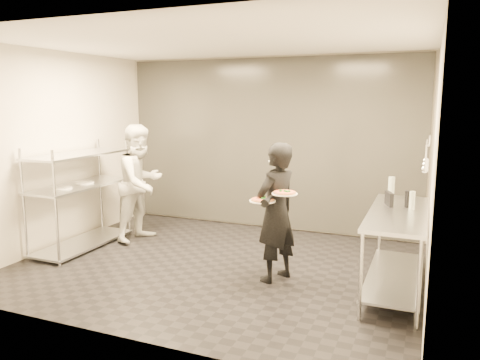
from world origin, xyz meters
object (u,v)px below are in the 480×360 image
at_px(waiter, 276,213).
at_px(pos_monitor, 389,199).
at_px(bottle_clear, 412,200).
at_px(prep_counter, 397,237).
at_px(pass_rack, 81,195).
at_px(pizza_plate_far, 285,193).
at_px(bottle_green, 391,188).
at_px(bottle_dark, 407,199).
at_px(salad_plate, 279,160).
at_px(pizza_plate_near, 262,200).
at_px(chef, 141,183).

relative_size(waiter, pos_monitor, 7.43).
bearing_deg(bottle_clear, prep_counter, -133.32).
bearing_deg(waiter, bottle_clear, 125.44).
xyz_separation_m(pass_rack, bottle_clear, (4.46, 0.14, 0.25)).
distance_m(pizza_plate_far, bottle_green, 1.44).
bearing_deg(bottle_dark, waiter, -164.41).
bearing_deg(pos_monitor, bottle_green, 71.51).
xyz_separation_m(pass_rack, salad_plate, (2.94, 0.11, 0.64)).
bearing_deg(waiter, bottle_green, 147.45).
distance_m(pizza_plate_near, pizza_plate_far, 0.26).
relative_size(waiter, chef, 0.93).
relative_size(pass_rack, bottle_dark, 8.45).
bearing_deg(salad_plate, pizza_plate_far, -65.24).
xyz_separation_m(pizza_plate_near, salad_plate, (0.04, 0.50, 0.40)).
bearing_deg(bottle_clear, bottle_dark, 119.28).
bearing_deg(salad_plate, bottle_green, 22.80).
xyz_separation_m(salad_plate, bottle_dark, (1.47, 0.13, -0.39)).
bearing_deg(chef, waiter, -99.40).
distance_m(pos_monitor, bottle_dark, 0.20).
bearing_deg(prep_counter, pos_monitor, 116.06).
bearing_deg(bottle_dark, bottle_green, 116.96).
height_order(prep_counter, waiter, waiter).
xyz_separation_m(chef, bottle_dark, (3.81, -0.40, 0.14)).
bearing_deg(bottle_clear, pizza_plate_near, -161.37).
bearing_deg(bottle_dark, salad_plate, -175.10).
bearing_deg(bottle_green, pizza_plate_near, -141.65).
bearing_deg(chef, bottle_dark, -87.06).
distance_m(pizza_plate_near, bottle_clear, 1.64).
height_order(pass_rack, pizza_plate_far, pass_rack).
xyz_separation_m(pass_rack, pizza_plate_near, (2.90, -0.38, 0.24)).
bearing_deg(pass_rack, pos_monitor, 3.37).
bearing_deg(waiter, chef, -84.33).
xyz_separation_m(prep_counter, pizza_plate_near, (-1.43, -0.39, 0.38)).
xyz_separation_m(chef, bottle_clear, (3.86, -0.49, 0.15)).
distance_m(prep_counter, bottle_dark, 0.46).
height_order(pass_rack, bottle_dark, pass_rack).
distance_m(pass_rack, pos_monitor, 4.22).
relative_size(prep_counter, pizza_plate_near, 6.07).
distance_m(pass_rack, prep_counter, 4.33).
relative_size(pass_rack, prep_counter, 0.89).
distance_m(chef, pizza_plate_near, 2.52).
height_order(pizza_plate_far, pos_monitor, pizza_plate_far).
xyz_separation_m(pos_monitor, bottle_green, (-0.01, 0.39, 0.06)).
height_order(pizza_plate_far, bottle_clear, pizza_plate_far).
bearing_deg(bottle_green, pizza_plate_far, -137.13).
height_order(bottle_clear, bottle_dark, bottle_clear).
height_order(waiter, bottle_clear, waiter).
xyz_separation_m(waiter, pizza_plate_far, (0.15, -0.18, 0.28)).
distance_m(pass_rack, waiter, 3.00).
distance_m(pass_rack, bottle_green, 4.26).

